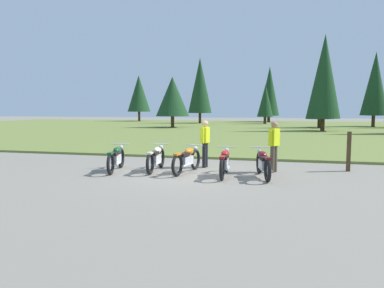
{
  "coord_description": "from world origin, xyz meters",
  "views": [
    {
      "loc": [
        2.92,
        -11.26,
        2.1
      ],
      "look_at": [
        0.0,
        0.6,
        0.9
      ],
      "focal_mm": 34.12,
      "sensor_mm": 36.0,
      "label": 1
    }
  ],
  "objects_px": {
    "motorcycle_british_green": "(116,158)",
    "motorcycle_orange": "(187,159)",
    "motorcycle_cream": "(156,158)",
    "rider_in_hivis_vest": "(274,144)",
    "trail_marker_post": "(349,151)",
    "motorcycle_red": "(225,162)",
    "motorcycle_maroon": "(263,163)",
    "rider_near_row_end": "(205,141)"
  },
  "relations": [
    {
      "from": "motorcycle_british_green",
      "to": "motorcycle_orange",
      "type": "distance_m",
      "value": 2.4
    },
    {
      "from": "motorcycle_cream",
      "to": "rider_in_hivis_vest",
      "type": "bearing_deg",
      "value": 10.06
    },
    {
      "from": "trail_marker_post",
      "to": "motorcycle_red",
      "type": "bearing_deg",
      "value": -154.17
    },
    {
      "from": "motorcycle_cream",
      "to": "motorcycle_maroon",
      "type": "height_order",
      "value": "same"
    },
    {
      "from": "rider_near_row_end",
      "to": "motorcycle_red",
      "type": "bearing_deg",
      "value": -58.61
    },
    {
      "from": "motorcycle_british_green",
      "to": "motorcycle_cream",
      "type": "xyz_separation_m",
      "value": [
        1.29,
        0.34,
        0.0
      ]
    },
    {
      "from": "motorcycle_cream",
      "to": "rider_near_row_end",
      "type": "bearing_deg",
      "value": 38.44
    },
    {
      "from": "motorcycle_cream",
      "to": "motorcycle_orange",
      "type": "bearing_deg",
      "value": -4.33
    },
    {
      "from": "rider_near_row_end",
      "to": "rider_in_hivis_vest",
      "type": "distance_m",
      "value": 2.45
    },
    {
      "from": "motorcycle_orange",
      "to": "rider_in_hivis_vest",
      "type": "xyz_separation_m",
      "value": [
        2.75,
        0.76,
        0.51
      ]
    },
    {
      "from": "motorcycle_british_green",
      "to": "motorcycle_cream",
      "type": "distance_m",
      "value": 1.33
    },
    {
      "from": "motorcycle_maroon",
      "to": "trail_marker_post",
      "type": "height_order",
      "value": "trail_marker_post"
    },
    {
      "from": "motorcycle_red",
      "to": "trail_marker_post",
      "type": "xyz_separation_m",
      "value": [
        3.88,
        1.88,
        0.23
      ]
    },
    {
      "from": "motorcycle_cream",
      "to": "rider_near_row_end",
      "type": "relative_size",
      "value": 1.26
    },
    {
      "from": "motorcycle_cream",
      "to": "motorcycle_british_green",
      "type": "bearing_deg",
      "value": -165.13
    },
    {
      "from": "motorcycle_cream",
      "to": "rider_in_hivis_vest",
      "type": "relative_size",
      "value": 1.26
    },
    {
      "from": "motorcycle_british_green",
      "to": "rider_near_row_end",
      "type": "relative_size",
      "value": 1.24
    },
    {
      "from": "motorcycle_maroon",
      "to": "rider_in_hivis_vest",
      "type": "height_order",
      "value": "rider_in_hivis_vest"
    },
    {
      "from": "motorcycle_maroon",
      "to": "trail_marker_post",
      "type": "xyz_separation_m",
      "value": [
        2.71,
        1.82,
        0.23
      ]
    },
    {
      "from": "motorcycle_red",
      "to": "rider_in_hivis_vest",
      "type": "distance_m",
      "value": 1.89
    },
    {
      "from": "motorcycle_cream",
      "to": "motorcycle_maroon",
      "type": "relative_size",
      "value": 1.02
    },
    {
      "from": "motorcycle_red",
      "to": "motorcycle_maroon",
      "type": "bearing_deg",
      "value": 2.68
    },
    {
      "from": "motorcycle_cream",
      "to": "motorcycle_orange",
      "type": "xyz_separation_m",
      "value": [
        1.09,
        -0.08,
        0.0
      ]
    },
    {
      "from": "motorcycle_orange",
      "to": "motorcycle_red",
      "type": "xyz_separation_m",
      "value": [
        1.29,
        -0.32,
        0.0
      ]
    },
    {
      "from": "rider_in_hivis_vest",
      "to": "rider_near_row_end",
      "type": "bearing_deg",
      "value": 169.1
    },
    {
      "from": "motorcycle_cream",
      "to": "motorcycle_orange",
      "type": "height_order",
      "value": "same"
    },
    {
      "from": "motorcycle_maroon",
      "to": "trail_marker_post",
      "type": "distance_m",
      "value": 3.27
    },
    {
      "from": "rider_near_row_end",
      "to": "trail_marker_post",
      "type": "bearing_deg",
      "value": 3.97
    },
    {
      "from": "motorcycle_british_green",
      "to": "rider_in_hivis_vest",
      "type": "distance_m",
      "value": 5.26
    },
    {
      "from": "rider_near_row_end",
      "to": "trail_marker_post",
      "type": "distance_m",
      "value": 4.84
    },
    {
      "from": "motorcycle_red",
      "to": "trail_marker_post",
      "type": "relative_size",
      "value": 1.58
    },
    {
      "from": "motorcycle_red",
      "to": "rider_in_hivis_vest",
      "type": "bearing_deg",
      "value": 36.52
    },
    {
      "from": "motorcycle_british_green",
      "to": "rider_in_hivis_vest",
      "type": "xyz_separation_m",
      "value": [
        5.13,
        1.02,
        0.51
      ]
    },
    {
      "from": "motorcycle_red",
      "to": "motorcycle_maroon",
      "type": "height_order",
      "value": "same"
    },
    {
      "from": "motorcycle_cream",
      "to": "trail_marker_post",
      "type": "bearing_deg",
      "value": 13.29
    },
    {
      "from": "rider_in_hivis_vest",
      "to": "trail_marker_post",
      "type": "xyz_separation_m",
      "value": [
        2.42,
        0.8,
        -0.28
      ]
    },
    {
      "from": "motorcycle_maroon",
      "to": "rider_near_row_end",
      "type": "relative_size",
      "value": 1.24
    },
    {
      "from": "motorcycle_orange",
      "to": "trail_marker_post",
      "type": "relative_size",
      "value": 1.57
    },
    {
      "from": "motorcycle_british_green",
      "to": "rider_near_row_end",
      "type": "distance_m",
      "value": 3.15
    },
    {
      "from": "motorcycle_british_green",
      "to": "motorcycle_cream",
      "type": "height_order",
      "value": "same"
    },
    {
      "from": "motorcycle_cream",
      "to": "trail_marker_post",
      "type": "relative_size",
      "value": 1.58
    },
    {
      "from": "motorcycle_cream",
      "to": "trail_marker_post",
      "type": "xyz_separation_m",
      "value": [
        6.26,
        1.48,
        0.23
      ]
    }
  ]
}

